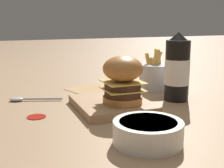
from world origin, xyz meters
name	(u,v)px	position (x,y,z in m)	size (l,w,h in m)	color
ground_plane	(104,116)	(0.00, 0.00, 0.00)	(6.00, 6.00, 0.00)	#9E7A56
serving_board	(112,105)	(-0.06, 0.04, 0.01)	(0.23, 0.21, 0.02)	#A37A51
burger	(123,79)	(-0.02, 0.06, 0.09)	(0.11, 0.11, 0.13)	#AD6B33
ketchup_bottle	(177,69)	(-0.07, 0.27, 0.10)	(0.08, 0.08, 0.22)	black
fries_basket	(155,77)	(-0.23, 0.28, 0.05)	(0.12, 0.12, 0.15)	#B7B7BC
side_bowl	(148,132)	(0.21, 0.02, 0.03)	(0.15, 0.15, 0.05)	silver
spoon	(24,99)	(-0.24, -0.19, 0.01)	(0.07, 0.17, 0.01)	silver
ketchup_puddle	(36,117)	(-0.05, -0.18, 0.00)	(0.05, 0.05, 0.00)	#B21E14
parchment_square	(91,90)	(-0.30, 0.06, 0.00)	(0.19, 0.19, 0.00)	tan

